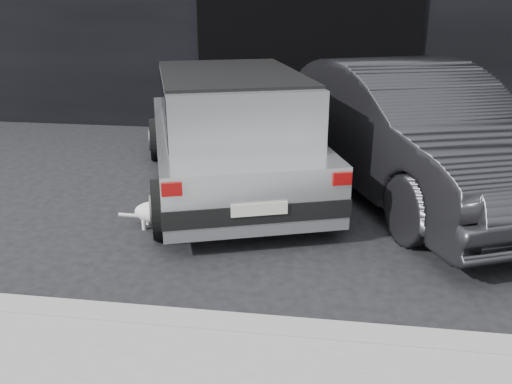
# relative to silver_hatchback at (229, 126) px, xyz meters

# --- Properties ---
(ground) EXTENTS (80.00, 80.00, 0.00)m
(ground) POSITION_rel_silver_hatchback_xyz_m (-0.20, -0.69, -0.86)
(ground) COLOR black
(ground) RESTS_ON ground
(garage_opening) EXTENTS (4.00, 0.10, 2.60)m
(garage_opening) POSITION_rel_silver_hatchback_xyz_m (0.80, 3.30, 0.44)
(garage_opening) COLOR black
(garage_opening) RESTS_ON ground
(curb) EXTENTS (18.00, 0.25, 0.12)m
(curb) POSITION_rel_silver_hatchback_xyz_m (0.80, -3.29, -0.80)
(curb) COLOR gray
(curb) RESTS_ON ground
(silver_hatchback) EXTENTS (3.20, 4.66, 1.58)m
(silver_hatchback) POSITION_rel_silver_hatchback_xyz_m (0.00, 0.00, 0.00)
(silver_hatchback) COLOR #B0B2B5
(silver_hatchback) RESTS_ON ground
(second_car) EXTENTS (3.64, 5.36, 1.67)m
(second_car) POSITION_rel_silver_hatchback_xyz_m (2.31, 0.22, -0.02)
(second_car) COLOR black
(second_car) RESTS_ON ground
(cat_siamese) EXTENTS (0.34, 0.69, 0.24)m
(cat_siamese) POSITION_rel_silver_hatchback_xyz_m (0.17, -1.51, -0.75)
(cat_siamese) COLOR beige
(cat_siamese) RESTS_ON ground
(cat_white) EXTENTS (0.88, 0.31, 0.41)m
(cat_white) POSITION_rel_silver_hatchback_xyz_m (-0.49, -1.40, -0.66)
(cat_white) COLOR silver
(cat_white) RESTS_ON ground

